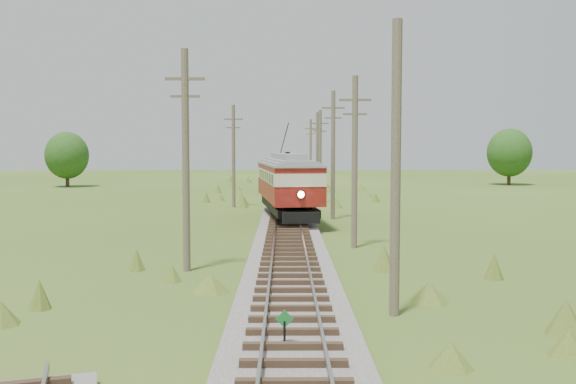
{
  "coord_description": "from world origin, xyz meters",
  "views": [
    {
      "loc": [
        -0.19,
        -13.97,
        5.06
      ],
      "look_at": [
        0.0,
        23.65,
        2.43
      ],
      "focal_mm": 40.0,
      "sensor_mm": 36.0,
      "label": 1
    }
  ],
  "objects_px": {
    "switch_marker": "(285,328)",
    "gravel_pile": "(313,191)",
    "gondola": "(286,174)",
    "streetcar": "(288,180)"
  },
  "relations": [
    {
      "from": "switch_marker",
      "to": "gravel_pile",
      "type": "distance_m",
      "value": 51.11
    },
    {
      "from": "gravel_pile",
      "to": "streetcar",
      "type": "bearing_deg",
      "value": -96.79
    },
    {
      "from": "gravel_pile",
      "to": "gondola",
      "type": "bearing_deg",
      "value": 121.16
    },
    {
      "from": "switch_marker",
      "to": "streetcar",
      "type": "xyz_separation_m",
      "value": [
        0.2,
        28.32,
        2.18
      ]
    },
    {
      "from": "streetcar",
      "to": "gravel_pile",
      "type": "height_order",
      "value": "streetcar"
    },
    {
      "from": "gondola",
      "to": "gravel_pile",
      "type": "bearing_deg",
      "value": -61.52
    },
    {
      "from": "switch_marker",
      "to": "streetcar",
      "type": "bearing_deg",
      "value": 89.59
    },
    {
      "from": "switch_marker",
      "to": "gravel_pile",
      "type": "relative_size",
      "value": 0.35
    },
    {
      "from": "streetcar",
      "to": "gondola",
      "type": "height_order",
      "value": "streetcar"
    },
    {
      "from": "streetcar",
      "to": "gravel_pile",
      "type": "distance_m",
      "value": 22.98
    }
  ]
}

